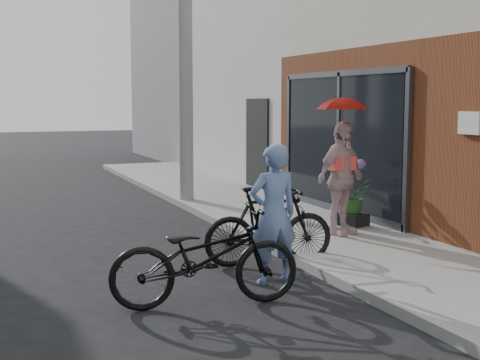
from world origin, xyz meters
TOP-DOWN VIEW (x-y plane):
  - ground at (0.00, 0.00)m, footprint 80.00×80.00m
  - sidewalk at (2.10, 2.00)m, footprint 2.20×24.00m
  - curb at (0.94, 2.00)m, footprint 0.12×24.00m
  - plaster_building at (7.20, 9.00)m, footprint 8.00×6.00m
  - east_building_far at (7.20, 16.00)m, footprint 8.00×8.00m
  - utility_pole at (1.10, 6.00)m, footprint 0.28×0.28m
  - officer at (0.28, 0.08)m, footprint 0.60×0.40m
  - bike_left at (-0.73, -0.45)m, footprint 2.04×0.96m
  - bike_right at (0.60, 0.89)m, footprint 1.75×0.69m
  - kimono_woman at (2.16, 1.75)m, footprint 1.07×0.76m
  - parasol at (2.16, 1.75)m, footprint 0.71×0.71m
  - planter at (2.72, 2.29)m, footprint 0.48×0.48m
  - potted_plant at (2.72, 2.29)m, footprint 0.51×0.44m

SIDE VIEW (x-z plane):
  - ground at x=0.00m, z-range 0.00..0.00m
  - sidewalk at x=2.10m, z-range 0.00..0.12m
  - curb at x=0.94m, z-range 0.00..0.12m
  - planter at x=2.72m, z-range 0.12..0.32m
  - bike_right at x=0.60m, z-range 0.00..1.02m
  - bike_left at x=-0.73m, z-range 0.00..1.03m
  - potted_plant at x=2.72m, z-range 0.32..0.88m
  - officer at x=0.28m, z-range 0.00..1.63m
  - kimono_woman at x=2.16m, z-range 0.12..1.81m
  - parasol at x=2.16m, z-range 1.81..2.44m
  - plaster_building at x=7.20m, z-range 0.00..7.00m
  - east_building_far at x=7.20m, z-range 0.00..7.00m
  - utility_pole at x=1.10m, z-range 0.00..7.00m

